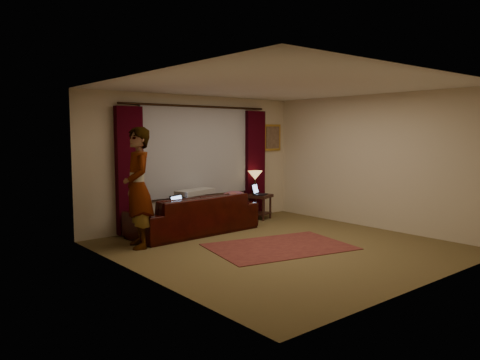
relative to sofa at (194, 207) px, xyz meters
name	(u,v)px	position (x,y,z in m)	size (l,w,h in m)	color
floor	(282,247)	(0.51, -1.81, -0.50)	(5.00, 5.00, 0.01)	brown
ceiling	(283,86)	(0.51, -1.81, 2.11)	(5.00, 5.00, 0.02)	silver
wall_back	(195,161)	(0.51, 0.69, 0.81)	(5.00, 0.02, 2.60)	beige
wall_front	(430,180)	(0.51, -4.31, 0.81)	(5.00, 0.02, 2.60)	beige
wall_left	(142,177)	(-1.99, -1.81, 0.81)	(0.02, 5.00, 2.60)	beige
wall_right	(374,162)	(3.01, -1.81, 0.81)	(0.02, 5.00, 2.60)	beige
sheer_curtain	(197,151)	(0.51, 0.63, 1.01)	(2.50, 0.05, 1.80)	#A0A1A8
drape_left	(130,171)	(-0.99, 0.58, 0.69)	(0.50, 0.14, 2.30)	black
drape_right	(255,164)	(2.01, 0.58, 0.69)	(0.50, 0.14, 2.30)	black
curtain_rod	(198,106)	(0.51, 0.58, 1.89)	(0.04, 0.04, 3.40)	black
picture_frame	(272,138)	(2.61, 0.66, 1.26)	(0.50, 0.04, 0.60)	gold
sofa	(194,207)	(0.00, 0.00, 0.00)	(2.44, 1.06, 0.99)	black
throw_blanket	(195,178)	(0.22, 0.27, 0.50)	(0.83, 0.33, 0.10)	#9F9C98
clothing_pile	(234,197)	(0.86, -0.13, 0.11)	(0.54, 0.42, 0.23)	brown
laptop_sofa	(183,203)	(-0.34, -0.16, 0.13)	(0.35, 0.38, 0.25)	black
area_rug	(280,247)	(0.47, -1.80, -0.49)	(2.23, 1.49, 0.01)	maroon
end_table	(259,207)	(1.90, 0.29, -0.23)	(0.46, 0.46, 0.53)	black
tiffany_lamp	(255,183)	(1.87, 0.39, 0.29)	(0.32, 0.32, 0.51)	#A28A41
laptop_table	(260,189)	(1.88, 0.24, 0.16)	(0.33, 0.36, 0.24)	black
person	(138,188)	(-1.30, -0.34, 0.48)	(0.57, 0.57, 1.95)	#9F9C98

